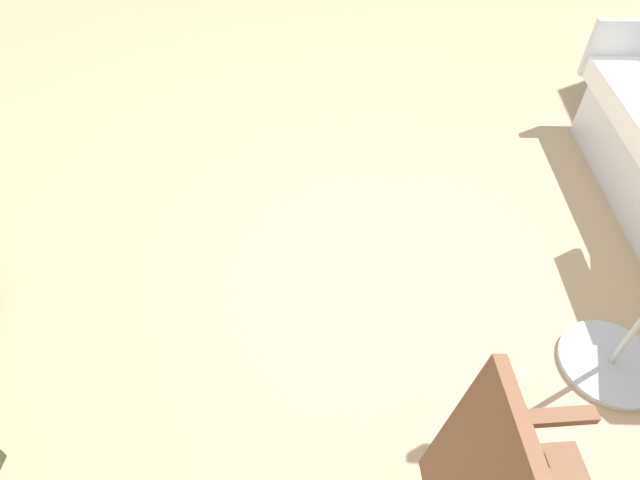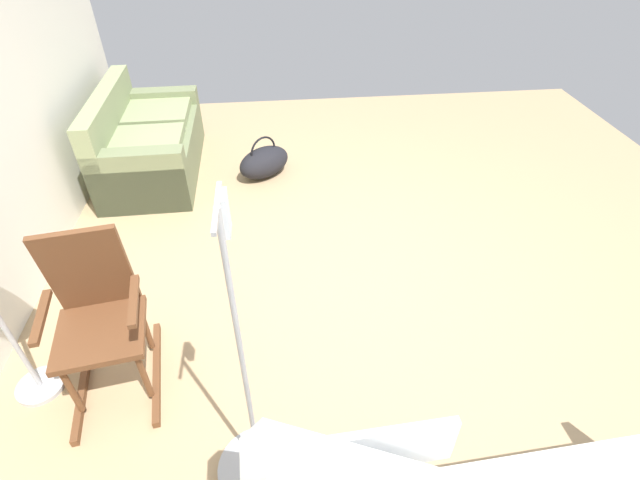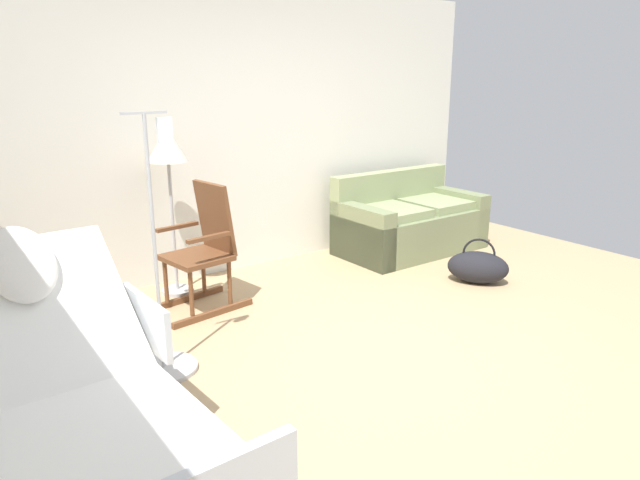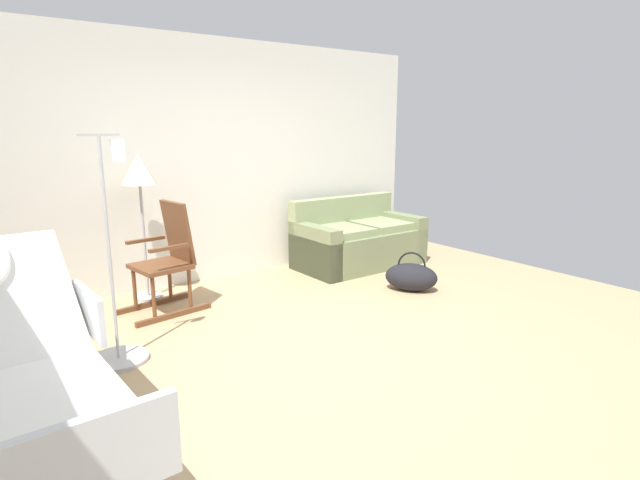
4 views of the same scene
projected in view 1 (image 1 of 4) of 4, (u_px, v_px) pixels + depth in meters
ground_plane at (313, 232)px, 2.90m from camera, size 7.26×7.26×0.00m
iv_pole at (630, 333)px, 2.15m from camera, size 0.44×0.44×1.69m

